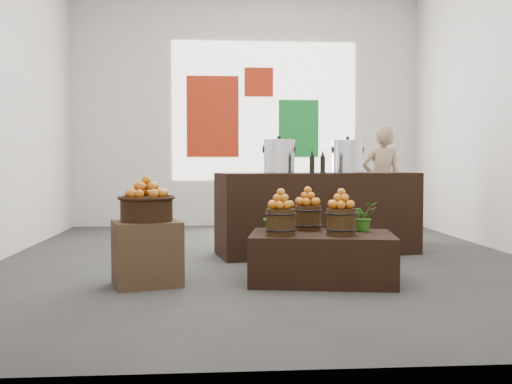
{
  "coord_description": "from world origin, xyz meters",
  "views": [
    {
      "loc": [
        -0.58,
        -6.47,
        1.11
      ],
      "look_at": [
        -0.13,
        -0.4,
        0.79
      ],
      "focal_mm": 40.0,
      "sensor_mm": 36.0,
      "label": 1
    }
  ],
  "objects": [
    {
      "name": "crate",
      "position": [
        -1.19,
        -1.31,
        0.29
      ],
      "size": [
        0.69,
        0.62,
        0.58
      ],
      "primitive_type": "cube",
      "rotation": [
        0.0,
        0.0,
        0.29
      ],
      "color": "brown",
      "rests_on": "ground"
    },
    {
      "name": "deco_red_left",
      "position": [
        -0.6,
        3.47,
        1.9
      ],
      "size": [
        0.9,
        0.04,
        1.4
      ],
      "primitive_type": "cube",
      "color": "#A8230C",
      "rests_on": "back_wall"
    },
    {
      "name": "herb_garnish_left",
      "position": [
        -0.04,
        -1.09,
        0.59
      ],
      "size": [
        0.19,
        0.18,
        0.28
      ],
      "primitive_type": "imported",
      "rotation": [
        0.0,
        0.0,
        -0.42
      ],
      "color": "#296815",
      "rests_on": "display_table"
    },
    {
      "name": "back_wall",
      "position": [
        0.0,
        3.5,
        2.0
      ],
      "size": [
        6.0,
        0.04,
        4.0
      ],
      "primitive_type": "cube",
      "color": "silver",
      "rests_on": "ground"
    },
    {
      "name": "shopper",
      "position": [
        1.84,
        1.64,
        0.82
      ],
      "size": [
        0.62,
        0.42,
        1.64
      ],
      "primitive_type": "imported",
      "rotation": [
        0.0,
        0.0,
        3.19
      ],
      "color": "#8E7757",
      "rests_on": "ground"
    },
    {
      "name": "counter",
      "position": [
        0.67,
        0.33,
        0.49
      ],
      "size": [
        2.5,
        1.18,
        0.98
      ],
      "primitive_type": "cube",
      "rotation": [
        0.0,
        0.0,
        0.18
      ],
      "color": "black",
      "rests_on": "ground"
    },
    {
      "name": "apples_in_bucket_front_right",
      "position": [
        0.57,
        -1.4,
        0.78
      ],
      "size": [
        0.2,
        0.2,
        0.18
      ],
      "primitive_type": null,
      "color": "#951504",
      "rests_on": "apple_bucket_front_right"
    },
    {
      "name": "back_opening",
      "position": [
        0.3,
        3.48,
        2.0
      ],
      "size": [
        3.2,
        0.02,
        2.4
      ],
      "primitive_type": "cube",
      "color": "white",
      "rests_on": "back_wall"
    },
    {
      "name": "apples_in_bucket_rear",
      "position": [
        0.32,
        -1.02,
        0.78
      ],
      "size": [
        0.2,
        0.2,
        0.18
      ],
      "primitive_type": null,
      "color": "#951504",
      "rests_on": "apple_bucket_rear"
    },
    {
      "name": "apple_bucket_front_left",
      "position": [
        0.02,
        -1.4,
        0.57
      ],
      "size": [
        0.26,
        0.26,
        0.24
      ],
      "primitive_type": "cylinder",
      "color": "#3A240F",
      "rests_on": "display_table"
    },
    {
      "name": "apples_in_bucket_front_left",
      "position": [
        0.02,
        -1.4,
        0.78
      ],
      "size": [
        0.2,
        0.2,
        0.18
      ],
      "primitive_type": null,
      "color": "#951504",
      "rests_on": "apple_bucket_front_left"
    },
    {
      "name": "wicker_basket",
      "position": [
        -1.19,
        -1.31,
        0.69
      ],
      "size": [
        0.47,
        0.47,
        0.21
      ],
      "primitive_type": "cylinder",
      "color": "black",
      "rests_on": "crate"
    },
    {
      "name": "oil_cruets",
      "position": [
        0.71,
        0.1,
        1.12
      ],
      "size": [
        0.18,
        0.1,
        0.27
      ],
      "primitive_type": null,
      "rotation": [
        0.0,
        0.0,
        0.18
      ],
      "color": "black",
      "rests_on": "counter"
    },
    {
      "name": "stock_pot_center",
      "position": [
        1.05,
        0.4,
        1.17
      ],
      "size": [
        0.37,
        0.37,
        0.37
      ],
      "primitive_type": "cylinder",
      "color": "silver",
      "rests_on": "counter"
    },
    {
      "name": "stock_pot_left",
      "position": [
        0.19,
        0.25,
        1.17
      ],
      "size": [
        0.37,
        0.37,
        0.37
      ],
      "primitive_type": "cylinder",
      "color": "silver",
      "rests_on": "counter"
    },
    {
      "name": "ground",
      "position": [
        0.0,
        0.0,
        0.0
      ],
      "size": [
        7.0,
        7.0,
        0.0
      ],
      "primitive_type": "plane",
      "color": "#373734",
      "rests_on": "ground"
    },
    {
      "name": "apples_in_basket",
      "position": [
        -1.19,
        -1.31,
        0.89
      ],
      "size": [
        0.36,
        0.36,
        0.19
      ],
      "primitive_type": null,
      "color": "#951504",
      "rests_on": "wicker_basket"
    },
    {
      "name": "apple_bucket_front_right",
      "position": [
        0.57,
        -1.4,
        0.57
      ],
      "size": [
        0.26,
        0.26,
        0.24
      ],
      "primitive_type": "cylinder",
      "color": "#3A240F",
      "rests_on": "display_table"
    },
    {
      "name": "apple_bucket_rear",
      "position": [
        0.32,
        -1.02,
        0.57
      ],
      "size": [
        0.26,
        0.26,
        0.24
      ],
      "primitive_type": "cylinder",
      "color": "#3A240F",
      "rests_on": "display_table"
    },
    {
      "name": "herb_garnish_right",
      "position": [
        0.84,
        -1.13,
        0.59
      ],
      "size": [
        0.31,
        0.29,
        0.28
      ],
      "primitive_type": "imported",
      "rotation": [
        0.0,
        0.0,
        0.35
      ],
      "color": "#296815",
      "rests_on": "display_table"
    },
    {
      "name": "deco_green_right",
      "position": [
        0.9,
        3.47,
        1.7
      ],
      "size": [
        0.7,
        0.04,
        1.0
      ],
      "primitive_type": "cube",
      "color": "#127929",
      "rests_on": "back_wall"
    },
    {
      "name": "deco_red_upper",
      "position": [
        0.2,
        3.47,
        2.5
      ],
      "size": [
        0.5,
        0.04,
        0.5
      ],
      "primitive_type": "cube",
      "color": "#A8230C",
      "rests_on": "back_wall"
    },
    {
      "name": "display_table",
      "position": [
        0.41,
        -1.28,
        0.23
      ],
      "size": [
        1.42,
        1.01,
        0.45
      ],
      "primitive_type": "cube",
      "rotation": [
        0.0,
        0.0,
        -0.16
      ],
      "color": "black",
      "rests_on": "ground"
    }
  ]
}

